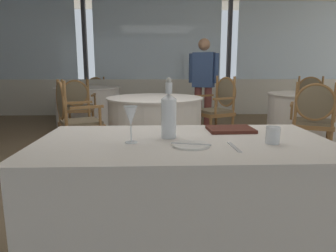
# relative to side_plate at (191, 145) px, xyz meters

# --- Properties ---
(ground_plane) EXTENTS (14.98, 14.98, 0.00)m
(ground_plane) POSITION_rel_side_plate_xyz_m (-0.14, 1.53, -0.74)
(ground_plane) COLOR #756047
(window_wall_far) EXTENTS (10.75, 0.14, 2.90)m
(window_wall_far) POSITION_rel_side_plate_xyz_m (-0.14, 5.85, 0.41)
(window_wall_far) COLOR silver
(window_wall_far) RESTS_ON ground_plane
(foreground_table) EXTENTS (1.57, 0.85, 0.74)m
(foreground_table) POSITION_rel_side_plate_xyz_m (-0.03, 0.12, -0.37)
(foreground_table) COLOR white
(foreground_table) RESTS_ON ground_plane
(side_plate) EXTENTS (0.19, 0.19, 0.01)m
(side_plate) POSITION_rel_side_plate_xyz_m (0.00, 0.00, 0.00)
(side_plate) COLOR white
(side_plate) RESTS_ON foreground_table
(butter_knife) EXTENTS (0.20, 0.07, 0.00)m
(butter_knife) POSITION_rel_side_plate_xyz_m (0.00, 0.00, 0.01)
(butter_knife) COLOR silver
(butter_knife) RESTS_ON foreground_table
(dinner_fork) EXTENTS (0.03, 0.19, 0.00)m
(dinner_fork) POSITION_rel_side_plate_xyz_m (0.21, -0.03, -0.00)
(dinner_fork) COLOR silver
(dinner_fork) RESTS_ON foreground_table
(water_bottle) EXTENTS (0.08, 0.08, 0.33)m
(water_bottle) POSITION_rel_side_plate_xyz_m (-0.10, 0.19, 0.13)
(water_bottle) COLOR white
(water_bottle) RESTS_ON foreground_table
(wine_glass) EXTENTS (0.07, 0.07, 0.19)m
(wine_glass) POSITION_rel_side_plate_xyz_m (-0.30, 0.08, 0.13)
(wine_glass) COLOR white
(wine_glass) RESTS_ON foreground_table
(water_tumbler) EXTENTS (0.07, 0.07, 0.09)m
(water_tumbler) POSITION_rel_side_plate_xyz_m (0.42, 0.03, 0.04)
(water_tumbler) COLOR white
(water_tumbler) RESTS_ON foreground_table
(menu_book) EXTENTS (0.28, 0.21, 0.02)m
(menu_book) POSITION_rel_side_plate_xyz_m (0.28, 0.35, 0.01)
(menu_book) COLOR #512319
(menu_book) RESTS_ON foreground_table
(background_table_0) EXTENTS (1.29, 1.29, 0.74)m
(background_table_0) POSITION_rel_side_plate_xyz_m (-1.55, 4.62, -0.37)
(background_table_0) COLOR white
(background_table_0) RESTS_ON ground_plane
(dining_chair_0_0) EXTENTS (0.56, 0.50, 0.94)m
(dining_chair_0_0) POSITION_rel_side_plate_xyz_m (-1.48, 3.55, -0.20)
(dining_chair_0_0) COLOR olive
(dining_chair_0_0) RESTS_ON ground_plane
(dining_chair_0_1) EXTENTS (0.56, 0.50, 0.91)m
(dining_chair_0_1) POSITION_rel_side_plate_xyz_m (-1.62, 5.69, -0.21)
(dining_chair_0_1) COLOR olive
(dining_chair_0_1) RESTS_ON ground_plane
(background_table_1) EXTENTS (1.28, 1.28, 0.74)m
(background_table_1) POSITION_rel_side_plate_xyz_m (2.18, 3.03, -0.37)
(background_table_1) COLOR white
(background_table_1) RESTS_ON ground_plane
(dining_chair_1_0) EXTENTS (0.64, 0.61, 0.96)m
(dining_chair_1_0) POSITION_rel_side_plate_xyz_m (1.71, 2.07, -0.19)
(dining_chair_1_0) COLOR olive
(dining_chair_1_0) RESTS_ON ground_plane
(dining_chair_1_1) EXTENTS (0.64, 0.61, 0.97)m
(dining_chair_1_1) POSITION_rel_side_plate_xyz_m (2.65, 4.00, -0.18)
(dining_chair_1_1) COLOR olive
(dining_chair_1_1) RESTS_ON ground_plane
(background_table_3) EXTENTS (1.26, 1.26, 0.74)m
(background_table_3) POSITION_rel_side_plate_xyz_m (-0.20, 2.52, -0.37)
(background_table_3) COLOR white
(background_table_3) RESTS_ON ground_plane
(dining_chair_3_0) EXTENTS (0.62, 0.64, 0.99)m
(dining_chair_3_0) POSITION_rel_side_plate_xyz_m (-1.15, 2.06, -0.17)
(dining_chair_3_0) COLOR olive
(dining_chair_3_0) RESTS_ON ground_plane
(dining_chair_3_1) EXTENTS (0.62, 0.64, 1.00)m
(dining_chair_3_1) POSITION_rel_side_plate_xyz_m (0.76, 2.99, -0.16)
(dining_chair_3_1) COLOR olive
(dining_chair_3_1) RESTS_ON ground_plane
(diner_person_0) EXTENTS (0.50, 0.32, 1.61)m
(diner_person_0) POSITION_rel_side_plate_xyz_m (0.65, 3.82, 0.17)
(diner_person_0) COLOR brown
(diner_person_0) RESTS_ON ground_plane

